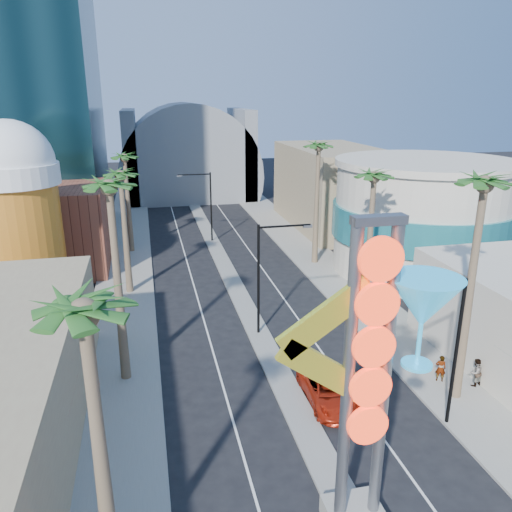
% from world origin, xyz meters
% --- Properties ---
extents(sidewalk_west, '(5.00, 100.00, 0.15)m').
position_xyz_m(sidewalk_west, '(-9.50, 35.00, 0.07)').
color(sidewalk_west, gray).
rests_on(sidewalk_west, ground).
extents(sidewalk_east, '(5.00, 100.00, 0.15)m').
position_xyz_m(sidewalk_east, '(9.50, 35.00, 0.07)').
color(sidewalk_east, gray).
rests_on(sidewalk_east, ground).
extents(median, '(1.60, 84.00, 0.15)m').
position_xyz_m(median, '(0.00, 38.00, 0.07)').
color(median, gray).
rests_on(median, ground).
extents(brick_filler_west, '(10.00, 10.00, 8.00)m').
position_xyz_m(brick_filler_west, '(-16.00, 38.00, 4.00)').
color(brick_filler_west, brown).
rests_on(brick_filler_west, ground).
extents(filler_east, '(10.00, 20.00, 10.00)m').
position_xyz_m(filler_east, '(16.00, 48.00, 5.00)').
color(filler_east, '#947E5F').
rests_on(filler_east, ground).
extents(beer_mug, '(7.00, 7.00, 14.50)m').
position_xyz_m(beer_mug, '(-17.00, 30.00, 7.84)').
color(beer_mug, '#BF7E19').
rests_on(beer_mug, ground).
extents(turquoise_building, '(16.60, 16.60, 10.60)m').
position_xyz_m(turquoise_building, '(18.00, 30.00, 5.25)').
color(turquoise_building, beige).
rests_on(turquoise_building, ground).
extents(canopy, '(22.00, 16.00, 22.00)m').
position_xyz_m(canopy, '(0.00, 72.00, 4.31)').
color(canopy, slate).
rests_on(canopy, ground).
extents(neon_sign, '(6.53, 2.60, 12.55)m').
position_xyz_m(neon_sign, '(0.82, 2.96, 7.31)').
color(neon_sign, gray).
rests_on(neon_sign, ground).
extents(streetlight_0, '(3.79, 0.25, 8.00)m').
position_xyz_m(streetlight_0, '(0.55, 20.00, 4.88)').
color(streetlight_0, black).
rests_on(streetlight_0, ground).
extents(streetlight_1, '(3.79, 0.25, 8.00)m').
position_xyz_m(streetlight_1, '(-0.55, 44.00, 4.88)').
color(streetlight_1, black).
rests_on(streetlight_1, ground).
extents(streetlight_2, '(3.45, 0.25, 8.00)m').
position_xyz_m(streetlight_2, '(6.72, 8.00, 4.83)').
color(streetlight_2, black).
rests_on(streetlight_2, ground).
extents(palm_0, '(2.40, 2.40, 11.70)m').
position_xyz_m(palm_0, '(-9.00, 2.00, 9.93)').
color(palm_0, brown).
rests_on(palm_0, ground).
extents(palm_1, '(2.40, 2.40, 12.70)m').
position_xyz_m(palm_1, '(-9.00, 16.00, 10.82)').
color(palm_1, brown).
rests_on(palm_1, ground).
extents(palm_2, '(2.40, 2.40, 11.20)m').
position_xyz_m(palm_2, '(-9.00, 30.00, 9.48)').
color(palm_2, brown).
rests_on(palm_2, ground).
extents(palm_3, '(2.40, 2.40, 11.20)m').
position_xyz_m(palm_3, '(-9.00, 42.00, 9.48)').
color(palm_3, brown).
rests_on(palm_3, ground).
extents(palm_5, '(2.40, 2.40, 13.20)m').
position_xyz_m(palm_5, '(9.00, 10.00, 11.27)').
color(palm_5, brown).
rests_on(palm_5, ground).
extents(palm_6, '(2.40, 2.40, 11.70)m').
position_xyz_m(palm_6, '(9.00, 22.00, 9.93)').
color(palm_6, brown).
rests_on(palm_6, ground).
extents(palm_7, '(2.40, 2.40, 12.70)m').
position_xyz_m(palm_7, '(9.00, 34.00, 10.82)').
color(palm_7, brown).
rests_on(palm_7, ground).
extents(red_pickup, '(2.56, 5.32, 1.46)m').
position_xyz_m(red_pickup, '(1.93, 11.17, 0.73)').
color(red_pickup, '#AC210D').
rests_on(red_pickup, ground).
extents(pedestrian_a, '(0.71, 0.61, 1.65)m').
position_xyz_m(pedestrian_a, '(8.97, 11.54, 0.97)').
color(pedestrian_a, gray).
rests_on(pedestrian_a, sidewalk_east).
extents(pedestrian_b, '(0.94, 0.81, 1.68)m').
position_xyz_m(pedestrian_b, '(10.67, 10.68, 0.99)').
color(pedestrian_b, gray).
rests_on(pedestrian_b, sidewalk_east).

